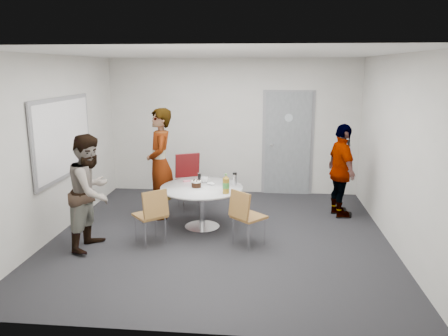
# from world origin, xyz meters

# --- Properties ---
(floor) EXTENTS (5.00, 5.00, 0.00)m
(floor) POSITION_xyz_m (0.00, 0.00, 0.00)
(floor) COLOR black
(floor) RESTS_ON ground
(ceiling) EXTENTS (5.00, 5.00, 0.00)m
(ceiling) POSITION_xyz_m (0.00, 0.00, 2.70)
(ceiling) COLOR silver
(ceiling) RESTS_ON wall_back
(wall_back) EXTENTS (5.00, 0.00, 5.00)m
(wall_back) POSITION_xyz_m (0.00, 2.50, 1.35)
(wall_back) COLOR silver
(wall_back) RESTS_ON floor
(wall_left) EXTENTS (0.00, 5.00, 5.00)m
(wall_left) POSITION_xyz_m (-2.50, 0.00, 1.35)
(wall_left) COLOR silver
(wall_left) RESTS_ON floor
(wall_right) EXTENTS (0.00, 5.00, 5.00)m
(wall_right) POSITION_xyz_m (2.50, 0.00, 1.35)
(wall_right) COLOR silver
(wall_right) RESTS_ON floor
(wall_front) EXTENTS (5.00, 0.00, 5.00)m
(wall_front) POSITION_xyz_m (0.00, -2.50, 1.35)
(wall_front) COLOR silver
(wall_front) RESTS_ON floor
(door) EXTENTS (1.02, 0.17, 2.12)m
(door) POSITION_xyz_m (1.10, 2.48, 1.03)
(door) COLOR slate
(door) RESTS_ON wall_back
(whiteboard) EXTENTS (0.04, 1.90, 1.25)m
(whiteboard) POSITION_xyz_m (-2.46, 0.20, 1.45)
(whiteboard) COLOR gray
(whiteboard) RESTS_ON wall_left
(table) EXTENTS (1.30, 1.30, 0.98)m
(table) POSITION_xyz_m (-0.31, 0.34, 0.59)
(table) COLOR silver
(table) RESTS_ON floor
(chair_near_left) EXTENTS (0.58, 0.58, 0.83)m
(chair_near_left) POSITION_xyz_m (-0.93, -0.41, 0.51)
(chair_near_left) COLOR brown
(chair_near_left) RESTS_ON floor
(chair_near_right) EXTENTS (0.58, 0.58, 0.83)m
(chair_near_right) POSITION_xyz_m (0.39, -0.33, 0.50)
(chair_near_right) COLOR brown
(chair_near_right) RESTS_ON floor
(chair_far) EXTENTS (0.63, 0.66, 0.99)m
(chair_far) POSITION_xyz_m (-0.71, 1.38, 0.61)
(chair_far) COLOR maroon
(chair_far) RESTS_ON floor
(person_main) EXTENTS (0.62, 0.78, 1.86)m
(person_main) POSITION_xyz_m (-1.10, 0.82, 0.93)
(person_main) COLOR #A5C6EA
(person_main) RESTS_ON floor
(person_left) EXTENTS (0.71, 0.86, 1.63)m
(person_left) POSITION_xyz_m (-1.76, -0.55, 0.82)
(person_left) COLOR white
(person_left) RESTS_ON floor
(person_right) EXTENTS (0.59, 1.00, 1.60)m
(person_right) POSITION_xyz_m (1.95, 1.15, 0.80)
(person_right) COLOR black
(person_right) RESTS_ON floor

